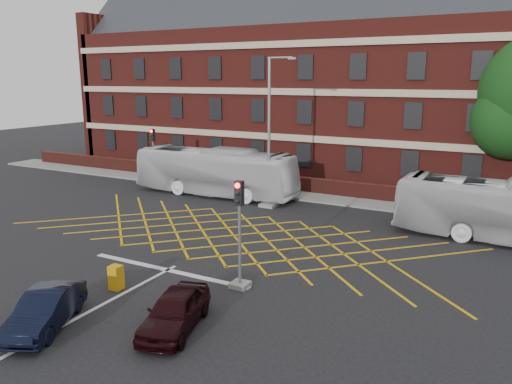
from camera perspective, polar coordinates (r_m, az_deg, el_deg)
The scene contains 15 objects.
ground at distance 24.57m, azimuth -4.97°, elevation -6.22°, with size 120.00×120.00×0.00m, color black.
victorian_building at distance 43.22m, azimuth 11.67°, elevation 12.41°, with size 51.00×12.17×20.40m.
boundary_wall at distance 35.60m, azimuth 6.54°, elevation 0.71°, with size 56.00×0.50×1.10m, color #511C15.
far_pavement at distance 34.80m, azimuth 5.90°, elevation -0.39°, with size 60.00×3.00×0.12m, color slate.
box_junction_hatching at distance 26.18m, azimuth -2.57°, elevation -4.95°, with size 11.50×0.12×0.02m, color #CC990C.
stop_line at distance 21.92m, azimuth -10.05°, elevation -8.77°, with size 8.00×0.30×0.02m, color silver.
centre_line at distance 17.80m, azimuth -23.54°, elevation -15.06°, with size 0.15×14.00×0.02m, color silver.
bus_left at distance 34.85m, azimuth -4.70°, elevation 2.33°, with size 2.77×11.86×3.30m, color silver.
car_navy at distance 18.14m, azimuth -22.94°, elevation -12.31°, with size 1.32×3.77×1.24m, color black.
car_maroon at distance 16.90m, azimuth -9.25°, elevation -13.25°, with size 1.50×3.73×1.27m, color black.
traffic_light_near at distance 19.33m, azimuth -1.88°, elevation -6.03°, with size 0.70×0.70×4.27m.
traffic_light_far at distance 38.93m, azimuth -11.61°, elevation 3.40°, with size 0.70×0.70×4.27m.
street_lamp at distance 31.22m, azimuth 1.59°, elevation 4.03°, with size 2.25×1.00×9.26m.
direction_signs at distance 40.26m, azimuth -10.82°, elevation 3.18°, with size 1.10×0.16×2.20m.
utility_cabinet at distance 20.36m, azimuth -15.69°, elevation -9.38°, with size 0.47×0.43×0.96m, color orange.
Camera 1 is at (12.84, -19.35, 8.05)m, focal length 35.00 mm.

